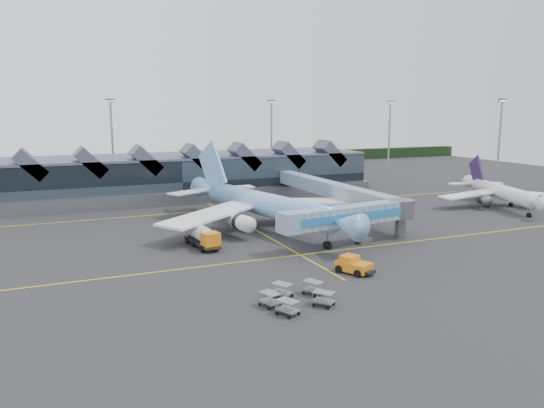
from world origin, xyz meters
name	(u,v)px	position (x,y,z in m)	size (l,w,h in m)	color
ground	(277,242)	(0.00, 0.00, 0.00)	(260.00, 260.00, 0.00)	#29292C
taxi_stripes	(253,228)	(0.00, 10.00, 0.01)	(120.00, 60.00, 0.01)	yellow
tree_line_far	(146,162)	(0.00, 110.00, 2.00)	(260.00, 4.00, 4.00)	black
terminal	(172,176)	(-5.07, 47.35, 4.88)	(90.00, 22.25, 12.52)	black
light_masts	(254,137)	(21.00, 62.80, 12.49)	(132.40, 42.56, 22.45)	gray
main_airliner	(262,204)	(1.40, 9.49, 4.23)	(37.97, 44.37, 14.38)	#76A5EF
regional_jet	(500,192)	(53.76, 8.64, 3.16)	(25.40, 28.42, 9.96)	white
jet_bridge	(358,215)	(10.54, -6.00, 4.34)	(23.99, 6.34, 6.06)	#6786AD
fuel_truck	(201,235)	(-11.24, 1.89, 1.75)	(3.48, 9.37, 3.11)	black
pushback_tug	(354,265)	(2.53, -17.71, 0.92)	(4.21, 5.09, 2.05)	orange
baggage_carts	(295,296)	(-8.64, -24.42, 0.84)	(7.70, 7.27, 1.49)	gray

